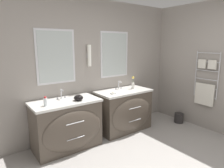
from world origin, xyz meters
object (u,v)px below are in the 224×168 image
(vanity_right, at_px, (124,110))
(waste_bin, at_px, (179,118))
(amenity_bowl, at_px, (78,98))
(flower_vase, at_px, (133,84))
(vanity_left, at_px, (67,125))
(toiletry_bottle, at_px, (45,102))

(vanity_right, bearing_deg, waste_bin, -19.29)
(vanity_right, xyz_separation_m, amenity_bowl, (-1.07, -0.09, 0.46))
(vanity_right, height_order, amenity_bowl, amenity_bowl)
(vanity_right, height_order, flower_vase, flower_vase)
(amenity_bowl, height_order, waste_bin, amenity_bowl)
(vanity_left, relative_size, vanity_right, 1.00)
(toiletry_bottle, bearing_deg, vanity_left, 9.61)
(vanity_left, height_order, waste_bin, vanity_left)
(toiletry_bottle, relative_size, amenity_bowl, 0.95)
(toiletry_bottle, distance_m, waste_bin, 3.00)
(waste_bin, bearing_deg, flower_vase, 154.33)
(vanity_right, distance_m, toiletry_bottle, 1.69)
(vanity_right, distance_m, waste_bin, 1.36)
(toiletry_bottle, height_order, waste_bin, toiletry_bottle)
(amenity_bowl, xyz_separation_m, waste_bin, (2.33, -0.35, -0.77))
(vanity_right, xyz_separation_m, toiletry_bottle, (-1.62, -0.06, 0.48))
(vanity_left, height_order, flower_vase, flower_vase)
(toiletry_bottle, bearing_deg, amenity_bowl, -2.69)
(vanity_left, bearing_deg, vanity_right, 0.00)
(vanity_left, distance_m, flower_vase, 1.61)
(vanity_left, distance_m, waste_bin, 2.57)
(vanity_left, bearing_deg, toiletry_bottle, -170.39)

